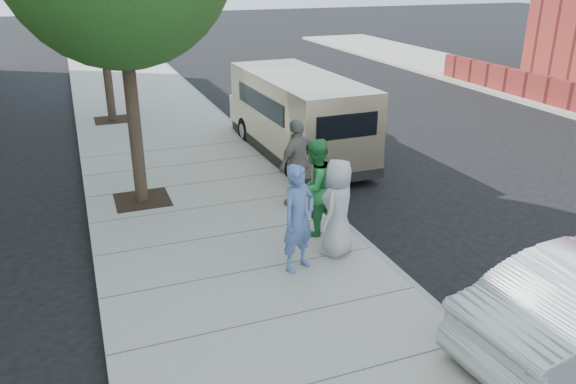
% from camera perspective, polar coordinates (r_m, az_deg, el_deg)
% --- Properties ---
extents(ground, '(120.00, 120.00, 0.00)m').
position_cam_1_polar(ground, '(11.46, -1.44, -4.23)').
color(ground, black).
rests_on(ground, ground).
extents(sidewalk, '(5.00, 60.00, 0.15)m').
position_cam_1_polar(sidewalk, '(11.16, -6.30, -4.68)').
color(sidewalk, gray).
rests_on(sidewalk, ground).
extents(curb_face, '(0.12, 60.00, 0.16)m').
position_cam_1_polar(curb_face, '(11.93, 5.08, -2.80)').
color(curb_face, gray).
rests_on(curb_face, ground).
extents(parking_meter, '(0.28, 0.12, 1.34)m').
position_cam_1_polar(parking_meter, '(12.26, 2.54, 3.22)').
color(parking_meter, gray).
rests_on(parking_meter, sidewalk).
extents(van, '(2.23, 6.29, 2.31)m').
position_cam_1_polar(van, '(15.76, 0.91, 7.91)').
color(van, beige).
rests_on(van, ground).
extents(person_officer, '(0.82, 0.70, 1.90)m').
position_cam_1_polar(person_officer, '(9.48, 1.07, -2.70)').
color(person_officer, '#506DAA').
rests_on(person_officer, sidewalk).
extents(person_green_shirt, '(1.14, 1.02, 1.92)m').
position_cam_1_polar(person_green_shirt, '(10.79, 2.74, 0.49)').
color(person_green_shirt, green).
rests_on(person_green_shirt, sidewalk).
extents(person_gray_shirt, '(1.04, 1.01, 1.80)m').
position_cam_1_polar(person_gray_shirt, '(10.07, 5.08, -1.59)').
color(person_gray_shirt, '#B2B2B4').
rests_on(person_gray_shirt, sidewalk).
extents(person_striped_polo, '(1.22, 0.98, 1.93)m').
position_cam_1_polar(person_striped_polo, '(12.12, 0.95, 2.99)').
color(person_striped_polo, gray).
rests_on(person_striped_polo, sidewalk).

